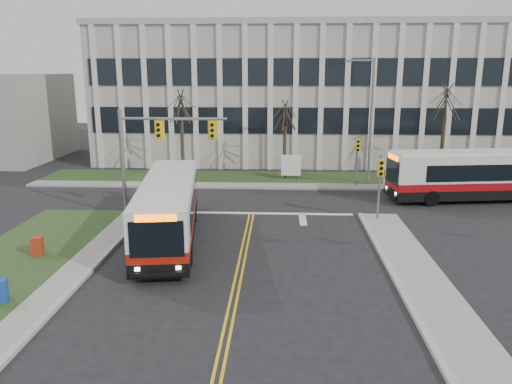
% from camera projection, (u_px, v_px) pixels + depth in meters
% --- Properties ---
extents(ground, '(120.00, 120.00, 0.00)m').
position_uv_depth(ground, '(241.00, 265.00, 21.83)').
color(ground, black).
rests_on(ground, ground).
extents(sidewalk_west, '(1.20, 26.00, 0.14)m').
position_uv_depth(sidewalk_west, '(29.00, 314.00, 17.30)').
color(sidewalk_west, '#9E9B93').
rests_on(sidewalk_west, ground).
extents(sidewalk_east, '(2.00, 26.00, 0.14)m').
position_uv_depth(sidewalk_east, '(453.00, 324.00, 16.60)').
color(sidewalk_east, '#9E9B93').
rests_on(sidewalk_east, ground).
extents(sidewalk_cross, '(44.00, 1.60, 0.14)m').
position_uv_depth(sidewalk_cross, '(326.00, 187.00, 36.33)').
color(sidewalk_cross, '#9E9B93').
rests_on(sidewalk_cross, ground).
extents(building_lawn, '(44.00, 5.00, 0.12)m').
position_uv_depth(building_lawn, '(323.00, 179.00, 39.05)').
color(building_lawn, '#28421C').
rests_on(building_lawn, ground).
extents(office_building, '(40.00, 16.00, 12.00)m').
position_uv_depth(office_building, '(315.00, 95.00, 49.29)').
color(office_building, '#B6B2A8').
rests_on(office_building, ground).
extents(mast_arm_signal, '(6.11, 0.38, 6.20)m').
position_uv_depth(mast_arm_signal, '(151.00, 144.00, 28.05)').
color(mast_arm_signal, slate).
rests_on(mast_arm_signal, ground).
extents(signal_pole_near, '(0.34, 0.39, 3.80)m').
position_uv_depth(signal_pole_near, '(380.00, 178.00, 27.59)').
color(signal_pole_near, slate).
rests_on(signal_pole_near, ground).
extents(signal_pole_far, '(0.34, 0.39, 3.80)m').
position_uv_depth(signal_pole_far, '(357.00, 154.00, 35.84)').
color(signal_pole_far, slate).
rests_on(signal_pole_far, ground).
extents(streetlight, '(2.15, 0.25, 9.20)m').
position_uv_depth(streetlight, '(369.00, 115.00, 35.94)').
color(streetlight, slate).
rests_on(streetlight, ground).
extents(directory_sign, '(1.50, 0.12, 2.00)m').
position_uv_depth(directory_sign, '(291.00, 166.00, 38.42)').
color(directory_sign, slate).
rests_on(directory_sign, ground).
extents(tree_left, '(1.80, 1.80, 7.70)m').
position_uv_depth(tree_left, '(181.00, 108.00, 38.29)').
color(tree_left, '#42352B').
rests_on(tree_left, ground).
extents(tree_mid, '(1.80, 1.80, 6.82)m').
position_uv_depth(tree_mid, '(285.00, 116.00, 38.24)').
color(tree_mid, '#42352B').
rests_on(tree_mid, ground).
extents(tree_right, '(1.80, 1.80, 8.25)m').
position_uv_depth(tree_right, '(446.00, 104.00, 37.23)').
color(tree_right, '#42352B').
rests_on(tree_right, ground).
extents(bus_main, '(3.98, 11.55, 3.02)m').
position_uv_depth(bus_main, '(169.00, 210.00, 24.89)').
color(bus_main, silver).
rests_on(bus_main, ground).
extents(bus_cross, '(12.16, 4.16, 3.18)m').
position_uv_depth(bus_cross, '(481.00, 176.00, 32.48)').
color(bus_cross, silver).
rests_on(bus_cross, ground).
extents(newspaper_box_blue, '(0.62, 0.59, 0.95)m').
position_uv_depth(newspaper_box_blue, '(0.00, 292.00, 18.09)').
color(newspaper_box_blue, '#163C9B').
rests_on(newspaper_box_blue, ground).
extents(newspaper_box_red, '(0.60, 0.56, 0.95)m').
position_uv_depth(newspaper_box_red, '(37.00, 247.00, 22.69)').
color(newspaper_box_red, '#9E2814').
rests_on(newspaper_box_red, ground).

